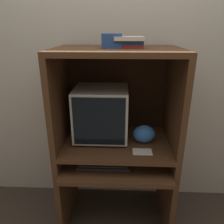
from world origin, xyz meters
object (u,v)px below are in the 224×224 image
at_px(keyboard, 104,164).
at_px(mouse, 138,163).
at_px(crt_monitor, 101,113).
at_px(book_stack, 128,42).
at_px(snack_bag, 144,134).
at_px(storage_box, 112,41).

xyz_separation_m(keyboard, mouse, (0.26, 0.01, 0.00)).
bearing_deg(keyboard, crt_monitor, 98.64).
bearing_deg(keyboard, book_stack, 41.70).
xyz_separation_m(keyboard, book_stack, (0.17, 0.15, 0.88)).
height_order(snack_bag, book_stack, book_stack).
relative_size(keyboard, mouse, 5.40).
bearing_deg(mouse, book_stack, 125.67).
height_order(mouse, storage_box, storage_box).
height_order(keyboard, mouse, mouse).
height_order(book_stack, storage_box, storage_box).
bearing_deg(storage_box, crt_monitor, 143.96).
relative_size(crt_monitor, snack_bag, 2.44).
bearing_deg(crt_monitor, snack_bag, -11.83).
distance_m(crt_monitor, book_stack, 0.57).
height_order(crt_monitor, storage_box, storage_box).
bearing_deg(storage_box, book_stack, 8.80).
relative_size(keyboard, snack_bag, 2.36).
height_order(mouse, book_stack, book_stack).
bearing_deg(storage_box, snack_bag, -1.71).
bearing_deg(mouse, crt_monitor, 148.11).
bearing_deg(book_stack, mouse, -54.33).
height_order(keyboard, book_stack, book_stack).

